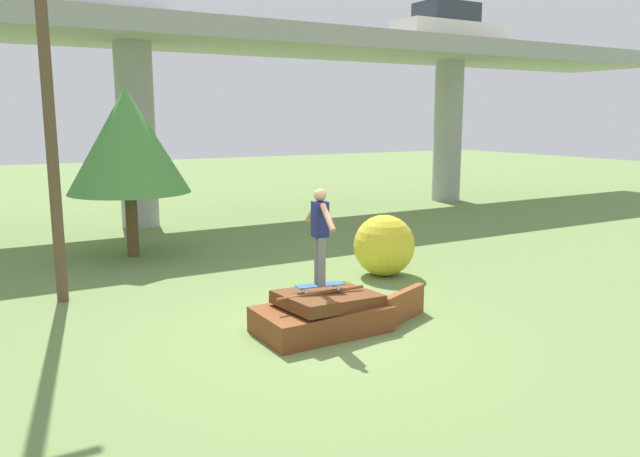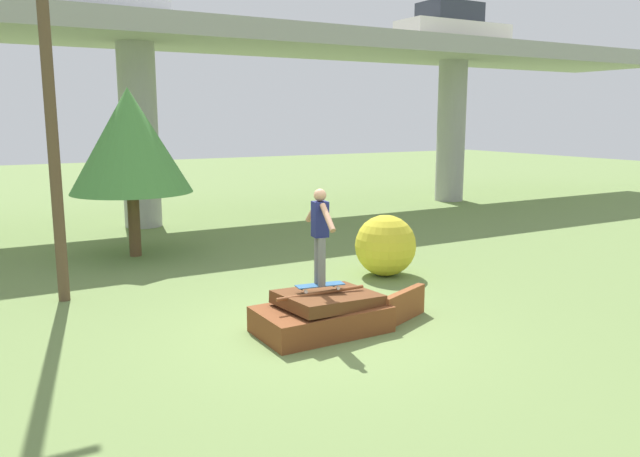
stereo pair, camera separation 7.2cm
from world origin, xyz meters
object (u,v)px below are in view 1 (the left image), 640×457
(skater, at_px, (320,231))
(tree_behind_left, at_px, (128,141))
(car_on_overpass_left, at_px, (449,28))
(utility_pole, at_px, (44,40))
(bush_yellow_flowering, at_px, (384,245))
(skateboard, at_px, (320,285))

(skater, xyz_separation_m, tree_behind_left, (-1.23, 6.78, 1.15))
(car_on_overpass_left, height_order, utility_pole, utility_pole)
(car_on_overpass_left, bearing_deg, skater, -137.71)
(skater, relative_size, bush_yellow_flowering, 1.16)
(skateboard, distance_m, bush_yellow_flowering, 3.68)
(skateboard, relative_size, skater, 0.53)
(tree_behind_left, bearing_deg, skater, -79.73)
(car_on_overpass_left, xyz_separation_m, utility_pole, (-15.38, -7.34, -2.08))
(car_on_overpass_left, bearing_deg, utility_pole, -154.48)
(tree_behind_left, bearing_deg, skateboard, -79.73)
(car_on_overpass_left, height_order, tree_behind_left, car_on_overpass_left)
(car_on_overpass_left, distance_m, bush_yellow_flowering, 14.07)
(skateboard, xyz_separation_m, bush_yellow_flowering, (2.88, 2.30, -0.08))
(skateboard, bearing_deg, utility_pole, 131.29)
(car_on_overpass_left, bearing_deg, tree_behind_left, -162.35)
(skateboard, bearing_deg, tree_behind_left, 100.27)
(utility_pole, height_order, bush_yellow_flowering, utility_pole)
(car_on_overpass_left, relative_size, utility_pole, 0.52)
(car_on_overpass_left, relative_size, bush_yellow_flowering, 3.58)
(skateboard, distance_m, utility_pole, 6.24)
(utility_pole, distance_m, tree_behind_left, 4.12)
(car_on_overpass_left, bearing_deg, skateboard, -137.71)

